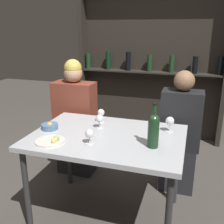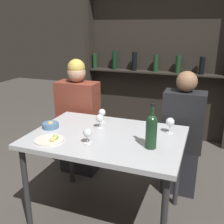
{
  "view_description": "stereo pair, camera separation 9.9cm",
  "coord_description": "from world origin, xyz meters",
  "px_view_note": "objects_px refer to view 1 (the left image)",
  "views": [
    {
      "loc": [
        0.6,
        -1.77,
        1.54
      ],
      "look_at": [
        0.0,
        0.12,
        0.9
      ],
      "focal_mm": 42.0,
      "sensor_mm": 36.0,
      "label": 1
    },
    {
      "loc": [
        0.69,
        -1.74,
        1.54
      ],
      "look_at": [
        0.0,
        0.12,
        0.9
      ],
      "focal_mm": 42.0,
      "sensor_mm": 36.0,
      "label": 2
    }
  ],
  "objects_px": {
    "wine_glass_2": "(89,134)",
    "food_plate_0": "(51,141)",
    "seated_person_right": "(179,137)",
    "wine_bottle": "(154,129)",
    "wine_glass_1": "(99,119)",
    "snack_bowl": "(50,126)",
    "wine_glass_0": "(101,113)",
    "seated_person_left": "(75,122)",
    "wine_glass_3": "(170,121)"
  },
  "relations": [
    {
      "from": "food_plate_0",
      "to": "wine_bottle",
      "type": "bearing_deg",
      "value": 11.4
    },
    {
      "from": "wine_bottle",
      "to": "wine_glass_1",
      "type": "relative_size",
      "value": 2.73
    },
    {
      "from": "wine_bottle",
      "to": "seated_person_left",
      "type": "relative_size",
      "value": 0.26
    },
    {
      "from": "food_plate_0",
      "to": "snack_bowl",
      "type": "relative_size",
      "value": 1.59
    },
    {
      "from": "wine_glass_2",
      "to": "seated_person_right",
      "type": "height_order",
      "value": "seated_person_right"
    },
    {
      "from": "seated_person_right",
      "to": "food_plate_0",
      "type": "bearing_deg",
      "value": -135.96
    },
    {
      "from": "wine_glass_2",
      "to": "seated_person_left",
      "type": "height_order",
      "value": "seated_person_left"
    },
    {
      "from": "wine_glass_0",
      "to": "seated_person_right",
      "type": "xyz_separation_m",
      "value": [
        0.66,
        0.33,
        -0.27
      ]
    },
    {
      "from": "wine_glass_1",
      "to": "wine_glass_3",
      "type": "bearing_deg",
      "value": 9.32
    },
    {
      "from": "wine_bottle",
      "to": "food_plate_0",
      "type": "distance_m",
      "value": 0.74
    },
    {
      "from": "food_plate_0",
      "to": "seated_person_right",
      "type": "xyz_separation_m",
      "value": [
        0.87,
        0.84,
        -0.2
      ]
    },
    {
      "from": "wine_glass_1",
      "to": "seated_person_left",
      "type": "distance_m",
      "value": 0.69
    },
    {
      "from": "wine_glass_0",
      "to": "wine_glass_3",
      "type": "bearing_deg",
      "value": -4.09
    },
    {
      "from": "wine_bottle",
      "to": "wine_glass_1",
      "type": "height_order",
      "value": "wine_bottle"
    },
    {
      "from": "wine_glass_1",
      "to": "wine_glass_3",
      "type": "distance_m",
      "value": 0.57
    },
    {
      "from": "food_plate_0",
      "to": "snack_bowl",
      "type": "xyz_separation_m",
      "value": [
        -0.14,
        0.22,
        0.01
      ]
    },
    {
      "from": "wine_bottle",
      "to": "seated_person_left",
      "type": "xyz_separation_m",
      "value": [
        -0.93,
        0.69,
        -0.29
      ]
    },
    {
      "from": "seated_person_right",
      "to": "seated_person_left",
      "type": "bearing_deg",
      "value": 180.0
    },
    {
      "from": "wine_bottle",
      "to": "food_plate_0",
      "type": "relative_size",
      "value": 1.48
    },
    {
      "from": "wine_glass_3",
      "to": "food_plate_0",
      "type": "height_order",
      "value": "wine_glass_3"
    },
    {
      "from": "wine_glass_1",
      "to": "wine_glass_2",
      "type": "distance_m",
      "value": 0.31
    },
    {
      "from": "wine_glass_0",
      "to": "snack_bowl",
      "type": "distance_m",
      "value": 0.45
    },
    {
      "from": "food_plate_0",
      "to": "snack_bowl",
      "type": "height_order",
      "value": "snack_bowl"
    },
    {
      "from": "seated_person_right",
      "to": "snack_bowl",
      "type": "bearing_deg",
      "value": -148.64
    },
    {
      "from": "wine_bottle",
      "to": "wine_glass_2",
      "type": "xyz_separation_m",
      "value": [
        -0.44,
        -0.09,
        -0.06
      ]
    },
    {
      "from": "wine_glass_3",
      "to": "food_plate_0",
      "type": "distance_m",
      "value": 0.92
    },
    {
      "from": "wine_glass_3",
      "to": "wine_glass_2",
      "type": "bearing_deg",
      "value": -142.18
    },
    {
      "from": "wine_bottle",
      "to": "seated_person_right",
      "type": "distance_m",
      "value": 0.78
    },
    {
      "from": "seated_person_left",
      "to": "wine_bottle",
      "type": "bearing_deg",
      "value": -36.87
    },
    {
      "from": "snack_bowl",
      "to": "seated_person_right",
      "type": "bearing_deg",
      "value": 31.36
    },
    {
      "from": "snack_bowl",
      "to": "seated_person_left",
      "type": "height_order",
      "value": "seated_person_left"
    },
    {
      "from": "wine_glass_1",
      "to": "snack_bowl",
      "type": "relative_size",
      "value": 0.86
    },
    {
      "from": "wine_glass_2",
      "to": "food_plate_0",
      "type": "bearing_deg",
      "value": -168.06
    },
    {
      "from": "wine_glass_3",
      "to": "snack_bowl",
      "type": "height_order",
      "value": "wine_glass_3"
    },
    {
      "from": "wine_glass_1",
      "to": "food_plate_0",
      "type": "height_order",
      "value": "wine_glass_1"
    },
    {
      "from": "snack_bowl",
      "to": "wine_glass_1",
      "type": "bearing_deg",
      "value": 21.21
    },
    {
      "from": "wine_glass_0",
      "to": "snack_bowl",
      "type": "height_order",
      "value": "wine_glass_0"
    },
    {
      "from": "wine_bottle",
      "to": "wine_glass_2",
      "type": "height_order",
      "value": "wine_bottle"
    },
    {
      "from": "wine_bottle",
      "to": "food_plate_0",
      "type": "bearing_deg",
      "value": -168.6
    },
    {
      "from": "seated_person_left",
      "to": "seated_person_right",
      "type": "distance_m",
      "value": 1.08
    },
    {
      "from": "food_plate_0",
      "to": "wine_glass_0",
      "type": "bearing_deg",
      "value": 68.12
    },
    {
      "from": "wine_glass_1",
      "to": "seated_person_right",
      "type": "xyz_separation_m",
      "value": [
        0.63,
        0.47,
        -0.27
      ]
    },
    {
      "from": "wine_glass_2",
      "to": "snack_bowl",
      "type": "height_order",
      "value": "wine_glass_2"
    },
    {
      "from": "wine_glass_1",
      "to": "seated_person_right",
      "type": "distance_m",
      "value": 0.83
    },
    {
      "from": "wine_glass_3",
      "to": "food_plate_0",
      "type": "xyz_separation_m",
      "value": [
        -0.8,
        -0.46,
        -0.08
      ]
    },
    {
      "from": "wine_glass_2",
      "to": "wine_glass_3",
      "type": "bearing_deg",
      "value": 37.82
    },
    {
      "from": "wine_glass_1",
      "to": "seated_person_left",
      "type": "bearing_deg",
      "value": 133.79
    },
    {
      "from": "wine_glass_0",
      "to": "wine_glass_2",
      "type": "xyz_separation_m",
      "value": [
        0.07,
        -0.45,
        -0.01
      ]
    },
    {
      "from": "wine_glass_2",
      "to": "seated_person_right",
      "type": "distance_m",
      "value": 1.01
    },
    {
      "from": "snack_bowl",
      "to": "wine_bottle",
      "type": "bearing_deg",
      "value": -5.28
    }
  ]
}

